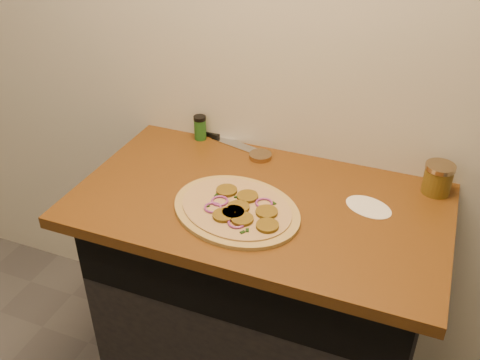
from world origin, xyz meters
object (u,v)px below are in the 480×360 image
at_px(chefs_knife, 221,138).
at_px(salsa_jar, 438,179).
at_px(pizza, 237,209).
at_px(spice_shaker, 200,128).

xyz_separation_m(chefs_knife, salsa_jar, (0.80, -0.07, 0.05)).
relative_size(pizza, spice_shaker, 5.64).
bearing_deg(pizza, chefs_knife, 119.35).
xyz_separation_m(pizza, spice_shaker, (-0.31, 0.40, 0.04)).
relative_size(chefs_knife, spice_shaker, 3.40).
bearing_deg(spice_shaker, chefs_knife, 14.89).
relative_size(pizza, chefs_knife, 1.66).
xyz_separation_m(pizza, salsa_jar, (0.57, 0.35, 0.04)).
distance_m(pizza, salsa_jar, 0.66).
bearing_deg(chefs_knife, spice_shaker, -165.11).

